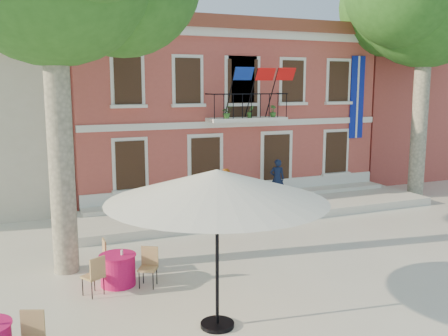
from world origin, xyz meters
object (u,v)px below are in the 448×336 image
pedestrian_navy (277,179)px  pedestrian_orange (227,191)px  patio_umbrella (217,186)px  cafe_table_1 (118,268)px

pedestrian_navy → pedestrian_orange: 3.08m
patio_umbrella → cafe_table_1: (-1.41, 2.92, -2.47)m
pedestrian_orange → pedestrian_navy: bearing=-2.6°
pedestrian_orange → cafe_table_1: bearing=-165.0°
patio_umbrella → pedestrian_navy: bearing=54.4°
cafe_table_1 → pedestrian_orange: bearing=42.6°
pedestrian_navy → cafe_table_1: 9.52m
patio_umbrella → pedestrian_navy: size_ratio=2.70×
pedestrian_navy → cafe_table_1: bearing=59.3°
patio_umbrella → cafe_table_1: patio_umbrella is taller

